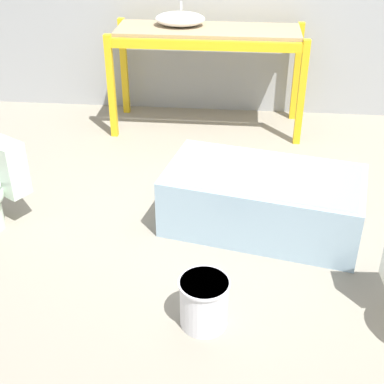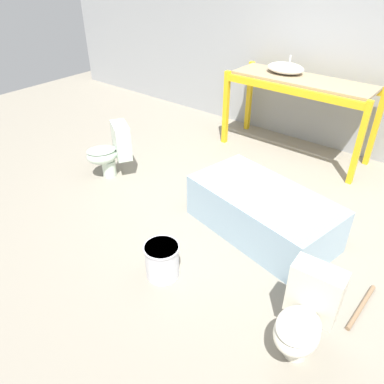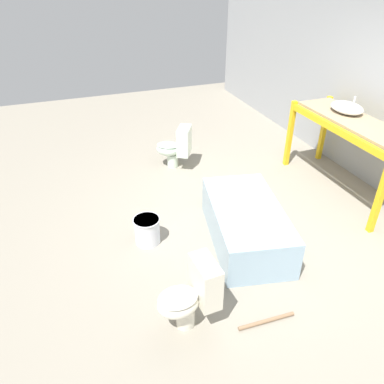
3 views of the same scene
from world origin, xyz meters
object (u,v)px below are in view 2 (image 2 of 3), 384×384
object	(u,v)px
toilet_near	(305,315)
bucket_white	(162,260)
toilet_far	(111,150)
bathtub_main	(263,209)
sink_basin	(286,68)

from	to	relation	value
toilet_near	bucket_white	xyz separation A→B (m)	(-1.30, -0.08, -0.19)
toilet_far	bucket_white	size ratio (longest dim) A/B	2.07
bathtub_main	toilet_far	size ratio (longest dim) A/B	2.36
sink_basin	toilet_far	world-z (taller)	sink_basin
bathtub_main	toilet_far	world-z (taller)	toilet_far
bathtub_main	toilet_far	xyz separation A→B (m)	(-2.11, -0.18, 0.09)
toilet_near	bathtub_main	bearing A→B (deg)	128.57
toilet_near	toilet_far	size ratio (longest dim) A/B	1.00
bathtub_main	bucket_white	xyz separation A→B (m)	(-0.38, -1.12, -0.10)
bucket_white	toilet_near	bearing A→B (deg)	3.50
sink_basin	toilet_near	world-z (taller)	sink_basin
bathtub_main	toilet_far	bearing A→B (deg)	-163.21
sink_basin	toilet_far	bearing A→B (deg)	-120.01
toilet_near	sink_basin	bearing A→B (deg)	117.79
sink_basin	toilet_near	size ratio (longest dim) A/B	0.74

